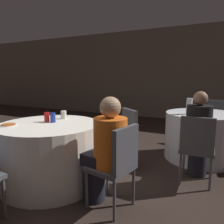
% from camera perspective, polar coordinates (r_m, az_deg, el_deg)
% --- Properties ---
extents(ground_plane, '(16.00, 16.00, 0.00)m').
position_cam_1_polar(ground_plane, '(2.89, -13.36, -18.29)').
color(ground_plane, '#332621').
extents(wall_back, '(16.00, 0.06, 2.80)m').
position_cam_1_polar(wall_back, '(7.12, 13.24, 9.61)').
color(wall_back, '#7A6B5B').
rests_on(wall_back, ground_plane).
extents(table_near, '(1.23, 1.23, 0.75)m').
position_cam_1_polar(table_near, '(2.89, -15.76, -10.24)').
color(table_near, white).
rests_on(table_near, ground_plane).
extents(table_far, '(1.12, 1.12, 0.75)m').
position_cam_1_polar(table_far, '(3.82, 22.20, -5.83)').
color(table_far, silver).
rests_on(table_far, ground_plane).
extents(chair_near_east, '(0.46, 0.46, 0.86)m').
position_cam_1_polar(chair_near_east, '(2.17, 1.55, -12.53)').
color(chair_near_east, '#47474C').
rests_on(chair_near_east, ground_plane).
extents(chair_near_northeast, '(0.56, 0.56, 0.86)m').
position_cam_1_polar(chair_near_northeast, '(3.14, 3.11, -5.60)').
color(chair_near_northeast, '#47474C').
rests_on(chair_near_northeast, ground_plane).
extents(chair_far_south, '(0.41, 0.42, 0.86)m').
position_cam_1_polar(chair_far_south, '(2.84, 21.33, -7.83)').
color(chair_far_south, '#47474C').
rests_on(chair_far_south, ground_plane).
extents(chair_far_north, '(0.45, 0.45, 0.86)m').
position_cam_1_polar(chair_far_north, '(4.72, 24.75, -1.42)').
color(chair_far_north, '#47474C').
rests_on(chair_far_north, ground_plane).
extents(person_orange_shirt, '(0.50, 0.37, 1.13)m').
position_cam_1_polar(person_orange_shirt, '(2.23, -1.88, -10.31)').
color(person_orange_shirt, black).
rests_on(person_orange_shirt, ground_plane).
extents(person_black_shirt, '(0.30, 0.49, 1.15)m').
position_cam_1_polar(person_black_shirt, '(2.99, 21.60, -6.07)').
color(person_black_shirt, black).
rests_on(person_black_shirt, ground_plane).
extents(pizza_plate_near, '(0.20, 0.20, 0.02)m').
position_cam_1_polar(pizza_plate_near, '(2.85, -25.44, -3.05)').
color(pizza_plate_near, white).
rests_on(pizza_plate_near, table_near).
extents(soda_can_red, '(0.07, 0.07, 0.12)m').
position_cam_1_polar(soda_can_red, '(2.90, -16.65, -1.28)').
color(soda_can_red, red).
rests_on(soda_can_red, table_near).
extents(soda_can_blue, '(0.07, 0.07, 0.12)m').
position_cam_1_polar(soda_can_blue, '(2.84, -15.18, -1.41)').
color(soda_can_blue, '#1E38A5').
rests_on(soda_can_blue, table_near).
extents(cup_near, '(0.07, 0.07, 0.11)m').
position_cam_1_polar(cup_near, '(3.05, -12.52, -0.71)').
color(cup_near, silver).
rests_on(cup_near, table_near).
extents(bottle_far, '(0.09, 0.09, 0.25)m').
position_cam_1_polar(bottle_far, '(3.55, 19.53, 1.45)').
color(bottle_far, white).
rests_on(bottle_far, table_far).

